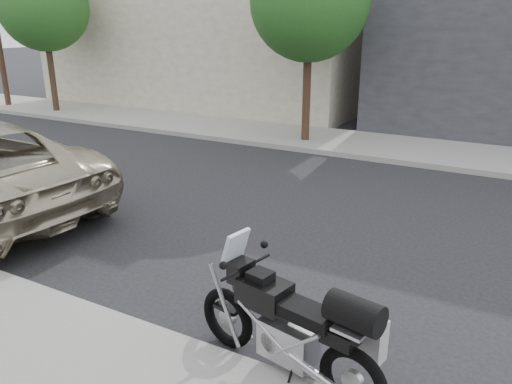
# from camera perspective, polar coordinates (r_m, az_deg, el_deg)

# --- Properties ---
(ground) EXTENTS (120.00, 120.00, 0.00)m
(ground) POSITION_cam_1_polar(r_m,az_deg,el_deg) (9.57, 2.43, -3.30)
(ground) COLOR black
(ground) RESTS_ON ground
(far_sidewalk) EXTENTS (44.00, 3.00, 0.15)m
(far_sidewalk) POSITION_cam_1_polar(r_m,az_deg,el_deg) (15.39, 13.24, 5.17)
(far_sidewalk) COLOR gray
(far_sidewalk) RESTS_ON ground
(far_building_cream) EXTENTS (14.00, 11.00, 8.00)m
(far_building_cream) POSITION_cam_1_polar(r_m,az_deg,el_deg) (25.03, -2.56, 19.88)
(far_building_cream) COLOR #9F977F
(far_building_cream) RESTS_ON ground
(street_tree_mid) EXTENTS (3.40, 3.40, 5.70)m
(street_tree_mid) POSITION_cam_1_polar(r_m,az_deg,el_deg) (15.16, 6.14, 20.86)
(street_tree_mid) COLOR #3B261A
(street_tree_mid) RESTS_ON far_sidewalk
(street_tree_right) EXTENTS (3.40, 3.40, 5.70)m
(street_tree_right) POSITION_cam_1_polar(r_m,az_deg,el_deg) (21.91, -23.16, 18.95)
(street_tree_right) COLOR #3B261A
(street_tree_right) RESTS_ON far_sidewalk
(motorcycle) EXTENTS (2.37, 0.87, 1.51)m
(motorcycle) POSITION_cam_1_polar(r_m,az_deg,el_deg) (5.32, 4.88, -15.18)
(motorcycle) COLOR black
(motorcycle) RESTS_ON ground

